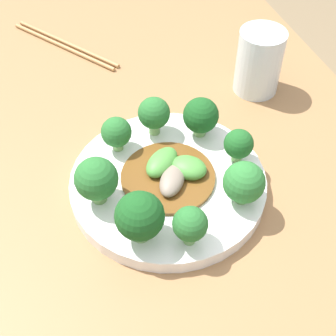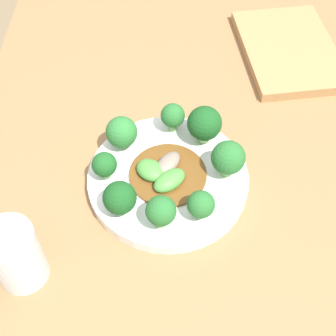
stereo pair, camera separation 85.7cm
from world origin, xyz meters
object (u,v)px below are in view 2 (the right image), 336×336
Objects in this scene: broccoli_west at (173,116)px; plate at (168,179)px; broccoli_northwest at (204,124)px; drinking_glass at (15,256)px; broccoli_northeast at (204,205)px; broccoli_southeast at (120,198)px; cutting_board at (289,50)px; broccoli_south at (104,165)px; stirfry_center at (165,173)px; broccoli_east at (161,211)px; broccoli_north at (228,158)px; broccoli_southwest at (122,132)px.

plate is at bearing -4.02° from broccoli_west.
plate is 3.74× the size of broccoli_northwest.
drinking_glass is at bearing -48.13° from broccoli_northwest.
broccoli_northeast is at bearing 108.20° from drinking_glass.
cutting_board is at bearing 141.53° from broccoli_southeast.
cutting_board is (-0.41, 0.19, -0.04)m from broccoli_northeast.
broccoli_west is 1.08× the size of broccoli_south.
stirfry_center is (0.00, -0.01, 0.02)m from plate.
cutting_board is at bearing 154.69° from broccoli_northeast.
broccoli_west is 0.11m from stirfry_center.
broccoli_east is at bearing 69.24° from broccoli_southeast.
broccoli_west is (-0.10, 0.01, 0.04)m from plate.
plate is 5.14× the size of broccoli_south.
broccoli_east is at bearing -22.33° from broccoli_northwest.
broccoli_east reaches higher than broccoli_west.
plate is at bearing 133.51° from broccoli_southeast.
drinking_glass is (0.17, -0.30, -0.01)m from broccoli_north.
broccoli_northwest is at bearing 116.54° from broccoli_south.
broccoli_north is at bearing 119.11° from drinking_glass.
broccoli_west is (-0.10, -0.09, -0.01)m from broccoli_north.
broccoli_northwest is (-0.01, 0.14, 0.01)m from broccoli_southwest.
plate is 4.35× the size of broccoli_southeast.
broccoli_north is at bearing -25.12° from cutting_board.
drinking_glass is 0.67m from cutting_board.
broccoli_north is 0.23× the size of cutting_board.
broccoli_north is at bearing 93.83° from plate.
drinking_glass is (0.24, -0.27, -0.01)m from broccoli_northwest.
broccoli_southwest is 0.57× the size of drinking_glass.
broccoli_northwest is 0.11m from stirfry_center.
broccoli_southeast is 0.16m from drinking_glass.
plate is at bearing 96.10° from stirfry_center.
plate is 0.11m from broccoli_south.
broccoli_southwest is 0.21× the size of cutting_board.
broccoli_southeast is at bearing -42.05° from broccoli_northwest.
broccoli_southeast reaches higher than plate.
broccoli_northwest is at bearing 142.39° from plate.
broccoli_south is (0.00, -0.10, 0.04)m from plate.
stirfry_center is at bearing 135.55° from broccoli_southeast.
broccoli_west is at bearing 134.09° from broccoli_south.
broccoli_east is 0.21× the size of cutting_board.
broccoli_east is 0.07m from broccoli_southeast.
broccoli_southeast is (0.17, -0.08, 0.00)m from broccoli_west.
drinking_glass is at bearing -42.55° from cutting_board.
broccoli_southwest reaches higher than broccoli_west.
broccoli_west is (-0.18, -0.05, 0.00)m from broccoli_northeast.
broccoli_north is 1.12× the size of broccoli_southwest.
broccoli_north is at bearing 133.11° from broccoli_east.
broccoli_north is 0.18m from broccoli_southwest.
broccoli_east is 0.99× the size of broccoli_southeast.
broccoli_northwest reaches higher than broccoli_south.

